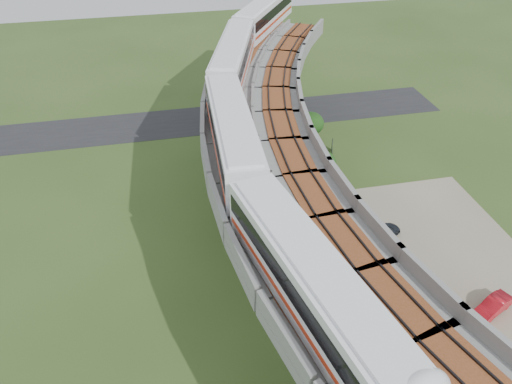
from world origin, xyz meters
The scene contains 14 objects.
ground centered at (0.00, 0.00, 0.00)m, with size 160.00×160.00×0.00m, color #334A1D.
dirt_lot centered at (14.00, -2.00, 0.02)m, with size 18.00×26.00×0.04m, color gray.
asphalt_road centered at (0.00, 30.00, 0.01)m, with size 60.00×8.00×0.03m, color #232326.
viaduct centered at (3.84, 0.00, 9.05)m, with size 19.58×73.98×11.40m.
metro_train centered at (1.16, 9.80, 12.31)m, with size 16.08×60.46×3.64m.
fence centered at (9.75, 0.00, 0.75)m, with size 3.87×38.73×1.50m.
tree_0 centered at (10.35, 21.92, 2.33)m, with size 3.11×3.11×3.66m.
tree_1 centered at (8.98, 13.77, 1.95)m, with size 3.14×3.14×3.29m.
tree_2 centered at (7.02, 8.86, 1.87)m, with size 2.26×2.26×2.84m.
tree_3 centered at (6.08, 0.42, 2.01)m, with size 2.92×2.92×3.25m.
tree_4 centered at (7.04, -8.26, 1.66)m, with size 1.93×1.93×2.48m.
car_white centered at (12.76, -5.60, 0.73)m, with size 1.62×4.02×1.37m, color white.
car_red centered at (16.12, -6.74, 0.64)m, with size 1.26×3.63×1.19m, color #B6101B.
car_dark centered at (11.59, 3.22, 0.58)m, with size 1.52×3.73×1.08m, color black.
Camera 1 is at (-7.26, -28.40, 29.86)m, focal length 35.00 mm.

